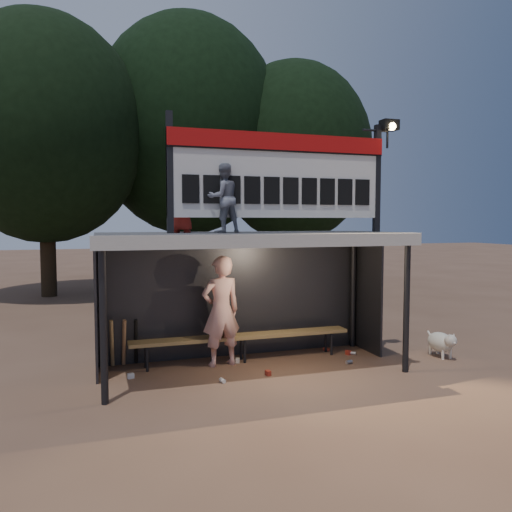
% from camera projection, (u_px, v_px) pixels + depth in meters
% --- Properties ---
extents(ground, '(80.00, 80.00, 0.00)m').
position_uv_depth(ground, '(252.00, 370.00, 8.44)').
color(ground, brown).
rests_on(ground, ground).
extents(player, '(0.76, 0.56, 1.92)m').
position_uv_depth(player, '(221.00, 311.00, 8.64)').
color(player, white).
rests_on(player, ground).
extents(child_a, '(0.63, 0.54, 1.12)m').
position_uv_depth(child_a, '(223.00, 198.00, 8.04)').
color(child_a, slate).
rests_on(child_a, dugout_shelter).
extents(child_b, '(0.56, 0.48, 0.96)m').
position_uv_depth(child_b, '(182.00, 203.00, 8.16)').
color(child_b, '#A22318').
rests_on(child_b, dugout_shelter).
extents(dugout_shelter, '(5.10, 2.08, 2.32)m').
position_uv_depth(dugout_shelter, '(248.00, 260.00, 8.54)').
color(dugout_shelter, '#38383B').
rests_on(dugout_shelter, ground).
extents(scoreboard_assembly, '(4.10, 0.27, 1.99)m').
position_uv_depth(scoreboard_assembly, '(284.00, 173.00, 8.37)').
color(scoreboard_assembly, black).
rests_on(scoreboard_assembly, dugout_shelter).
extents(bench, '(4.00, 0.35, 0.48)m').
position_uv_depth(bench, '(243.00, 337.00, 8.93)').
color(bench, olive).
rests_on(bench, ground).
extents(tree_left, '(6.46, 6.46, 9.27)m').
position_uv_depth(tree_left, '(45.00, 129.00, 16.33)').
color(tree_left, black).
rests_on(tree_left, ground).
extents(tree_mid, '(7.22, 7.22, 10.36)m').
position_uv_depth(tree_mid, '(188.00, 126.00, 19.24)').
color(tree_mid, '#302315').
rests_on(tree_mid, ground).
extents(tree_right, '(6.08, 6.08, 8.72)m').
position_uv_depth(tree_right, '(294.00, 153.00, 19.58)').
color(tree_right, black).
rests_on(tree_right, ground).
extents(dog, '(0.36, 0.81, 0.49)m').
position_uv_depth(dog, '(442.00, 342.00, 9.21)').
color(dog, beige).
rests_on(dog, ground).
extents(bats, '(0.48, 0.33, 0.84)m').
position_uv_depth(bats, '(124.00, 342.00, 8.56)').
color(bats, '#987547').
rests_on(bats, ground).
extents(litter, '(4.19, 1.35, 0.08)m').
position_uv_depth(litter, '(283.00, 363.00, 8.73)').
color(litter, '#A7291C').
rests_on(litter, ground).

